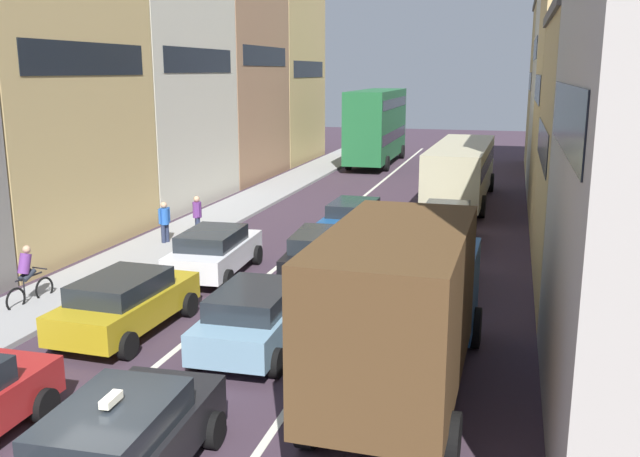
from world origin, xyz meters
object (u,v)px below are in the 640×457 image
object	(u,v)px
removalist_box_truck	(403,302)
bus_far_queue_secondary	(377,123)
taxi_centre_lane_front	(120,444)
pedestrian_near_kerb	(197,214)
wagon_left_lane_second	(125,302)
pedestrian_far_sidewalk	(165,221)
hatchback_centre_lane_third	(322,253)
sedan_right_lane_behind_truck	(429,262)
sedan_centre_lane_second	(256,315)
bus_mid_queue_primary	(461,168)
cyclist_on_sidewalk	(28,277)
wagon_right_lane_far	(446,222)
coupe_centre_lane_fourth	(354,218)
sedan_left_lane_third	(214,251)

from	to	relation	value
removalist_box_truck	bus_far_queue_secondary	bearing A→B (deg)	12.66
taxi_centre_lane_front	bus_far_queue_secondary	size ratio (longest dim) A/B	0.42
pedestrian_near_kerb	wagon_left_lane_second	bearing A→B (deg)	-112.36
pedestrian_far_sidewalk	hatchback_centre_lane_third	bearing A→B (deg)	-179.96
removalist_box_truck	sedan_right_lane_behind_truck	bearing A→B (deg)	3.42
sedan_centre_lane_second	bus_far_queue_secondary	xyz separation A→B (m)	(-3.56, 32.81, 2.03)
sedan_right_lane_behind_truck	pedestrian_far_sidewalk	distance (m)	10.28
bus_mid_queue_primary	pedestrian_far_sidewalk	size ratio (longest dim) A/B	6.35
hatchback_centre_lane_third	bus_far_queue_secondary	distance (m)	27.23
taxi_centre_lane_front	cyclist_on_sidewalk	size ratio (longest dim) A/B	2.54
taxi_centre_lane_front	wagon_right_lane_far	world-z (taller)	taxi_centre_lane_front
cyclist_on_sidewalk	hatchback_centre_lane_third	bearing A→B (deg)	-49.32
hatchback_centre_lane_third	pedestrian_far_sidewalk	size ratio (longest dim) A/B	2.66
taxi_centre_lane_front	sedan_centre_lane_second	size ratio (longest dim) A/B	1.01
bus_far_queue_secondary	bus_mid_queue_primary	bearing A→B (deg)	-153.58
cyclist_on_sidewalk	pedestrian_far_sidewalk	distance (m)	7.13
sedan_centre_lane_second	pedestrian_far_sidewalk	distance (m)	10.55
taxi_centre_lane_front	sedan_centre_lane_second	bearing A→B (deg)	-2.85
wagon_right_lane_far	pedestrian_near_kerb	distance (m)	9.49
sedan_centre_lane_second	hatchback_centre_lane_third	xyz separation A→B (m)	(-0.03, 5.89, 0.00)
cyclist_on_sidewalk	wagon_left_lane_second	bearing A→B (deg)	-99.67
wagon_left_lane_second	pedestrian_near_kerb	bearing A→B (deg)	16.93
wagon_left_lane_second	coupe_centre_lane_fourth	bearing A→B (deg)	-14.56
pedestrian_far_sidewalk	pedestrian_near_kerb	bearing A→B (deg)	-94.39
sedan_centre_lane_second	pedestrian_near_kerb	size ratio (longest dim) A/B	2.62
sedan_right_lane_behind_truck	cyclist_on_sidewalk	size ratio (longest dim) A/B	2.53
sedan_centre_lane_second	wagon_right_lane_far	xyz separation A→B (m)	(3.28, 11.38, 0.00)
bus_far_queue_secondary	pedestrian_far_sidewalk	xyz separation A→B (m)	(-3.11, -24.64, -1.88)
cyclist_on_sidewalk	pedestrian_near_kerb	bearing A→B (deg)	-0.50
taxi_centre_lane_front	pedestrian_near_kerb	distance (m)	16.63
taxi_centre_lane_front	bus_far_queue_secondary	xyz separation A→B (m)	(-3.58, 38.68, 2.03)
sedan_left_lane_third	wagon_left_lane_second	bearing A→B (deg)	175.94
taxi_centre_lane_front	sedan_centre_lane_second	xyz separation A→B (m)	(-0.01, 5.87, -0.00)
removalist_box_truck	bus_mid_queue_primary	xyz separation A→B (m)	(-0.48, 21.22, -0.21)
removalist_box_truck	hatchback_centre_lane_third	bearing A→B (deg)	27.10
taxi_centre_lane_front	coupe_centre_lane_fourth	bearing A→B (deg)	-2.25
hatchback_centre_lane_third	bus_mid_queue_primary	world-z (taller)	bus_mid_queue_primary
wagon_right_lane_far	hatchback_centre_lane_third	bearing A→B (deg)	149.16
sedan_left_lane_third	coupe_centre_lane_fourth	size ratio (longest dim) A/B	1.02
wagon_left_lane_second	bus_far_queue_secondary	world-z (taller)	bus_far_queue_secondary
wagon_left_lane_second	coupe_centre_lane_fourth	xyz separation A→B (m)	(3.23, 11.12, 0.00)
wagon_right_lane_far	bus_mid_queue_primary	xyz separation A→B (m)	(-0.12, 8.31, 0.96)
coupe_centre_lane_fourth	bus_far_queue_secondary	distance (m)	22.01
taxi_centre_lane_front	bus_far_queue_secondary	distance (m)	38.90
pedestrian_far_sidewalk	wagon_left_lane_second	bearing A→B (deg)	130.75
wagon_left_lane_second	bus_mid_queue_primary	world-z (taller)	bus_mid_queue_primary
sedan_left_lane_third	pedestrian_far_sidewalk	distance (m)	4.46
pedestrian_near_kerb	hatchback_centre_lane_third	bearing A→B (deg)	-69.44
wagon_right_lane_far	removalist_box_truck	bearing A→B (deg)	-178.18
sedan_centre_lane_second	sedan_right_lane_behind_truck	distance (m)	6.62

